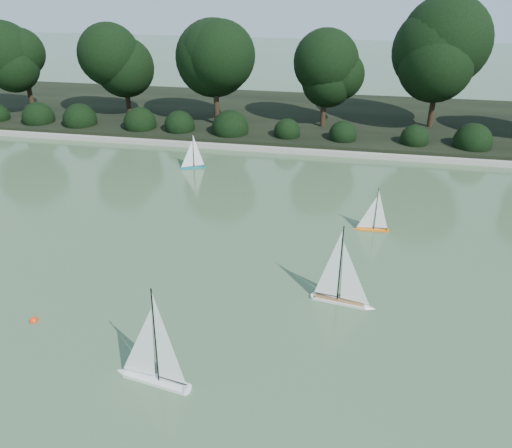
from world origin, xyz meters
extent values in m
plane|color=#344E2F|center=(0.00, 0.00, 0.00)|extent=(80.00, 80.00, 0.00)
cube|color=gray|center=(0.00, 9.00, 0.09)|extent=(40.00, 0.35, 0.18)
cube|color=black|center=(0.00, 13.00, 0.15)|extent=(40.00, 8.00, 0.30)
cylinder|color=black|center=(-11.00, 11.20, 0.76)|extent=(0.20, 0.20, 1.51)
sphere|color=black|center=(-11.00, 11.20, 2.58)|extent=(2.38, 2.38, 2.38)
cylinder|color=black|center=(-7.00, 11.80, 0.68)|extent=(0.20, 0.20, 1.37)
sphere|color=black|center=(-7.00, 11.80, 2.38)|extent=(2.24, 2.24, 2.24)
cylinder|color=black|center=(-3.00, 10.90, 0.83)|extent=(0.20, 0.20, 1.66)
sphere|color=black|center=(-3.00, 10.90, 2.85)|extent=(2.66, 2.66, 2.66)
cylinder|color=black|center=(1.00, 11.40, 0.63)|extent=(0.20, 0.20, 1.26)
sphere|color=black|center=(1.00, 11.40, 2.21)|extent=(2.10, 2.10, 2.10)
cylinder|color=black|center=(5.00, 12.10, 0.86)|extent=(0.20, 0.20, 1.73)
sphere|color=black|center=(5.00, 12.10, 2.99)|extent=(2.80, 2.80, 2.80)
sphere|color=black|center=(-10.00, 9.90, 0.45)|extent=(1.10, 1.10, 1.10)
sphere|color=black|center=(-8.00, 9.90, 0.45)|extent=(1.10, 1.10, 1.10)
sphere|color=black|center=(-6.00, 9.90, 0.45)|extent=(1.10, 1.10, 1.10)
sphere|color=black|center=(-4.00, 9.90, 0.45)|extent=(1.10, 1.10, 1.10)
sphere|color=black|center=(-2.00, 9.90, 0.45)|extent=(1.10, 1.10, 1.10)
sphere|color=black|center=(0.00, 9.90, 0.45)|extent=(1.10, 1.10, 1.10)
sphere|color=black|center=(2.00, 9.90, 0.45)|extent=(1.10, 1.10, 1.10)
sphere|color=black|center=(4.00, 9.90, 0.45)|extent=(1.10, 1.10, 1.10)
sphere|color=black|center=(6.00, 9.90, 0.45)|extent=(1.10, 1.10, 1.10)
cube|color=white|center=(-0.58, -2.02, 0.05)|extent=(1.08, 0.39, 0.11)
cone|color=white|center=(-1.18, -1.92, 0.05)|extent=(0.25, 0.25, 0.21)
cylinder|color=white|center=(-0.05, -2.11, 0.05)|extent=(0.15, 0.15, 0.11)
cylinder|color=black|center=(-0.52, -2.03, 0.93)|extent=(0.02, 0.02, 1.65)
cylinder|color=black|center=(-0.29, -2.07, 0.17)|extent=(0.48, 0.10, 0.02)
cube|color=silver|center=(2.12, 0.58, 0.05)|extent=(1.03, 0.35, 0.10)
cone|color=silver|center=(2.70, 0.50, 0.05)|extent=(0.23, 0.23, 0.20)
cylinder|color=silver|center=(1.62, 0.66, 0.05)|extent=(0.14, 0.14, 0.10)
cube|color=olive|center=(2.12, 0.58, 0.10)|extent=(0.94, 0.28, 0.01)
cylinder|color=black|center=(2.07, 0.59, 0.88)|extent=(0.02, 0.02, 1.56)
cylinder|color=black|center=(1.85, 0.62, 0.16)|extent=(0.46, 0.08, 0.02)
cube|color=orange|center=(2.78, 3.69, 0.03)|extent=(0.70, 0.17, 0.07)
cone|color=orange|center=(2.38, 3.67, 0.03)|extent=(0.15, 0.15, 0.14)
cylinder|color=orange|center=(3.13, 3.71, 0.03)|extent=(0.09, 0.09, 0.07)
cylinder|color=black|center=(2.82, 3.69, 0.61)|extent=(0.01, 0.01, 1.08)
cylinder|color=black|center=(2.97, 3.70, 0.11)|extent=(0.32, 0.03, 0.01)
cube|color=#0C7681|center=(-2.74, 6.92, 0.04)|extent=(0.70, 0.39, 0.07)
cone|color=#0C7681|center=(-3.12, 6.77, 0.04)|extent=(0.18, 0.18, 0.14)
cylinder|color=#0C7681|center=(-2.42, 7.05, 0.04)|extent=(0.11, 0.11, 0.07)
cylinder|color=black|center=(-2.71, 6.94, 0.62)|extent=(0.02, 0.02, 1.09)
cylinder|color=black|center=(-2.57, 6.99, 0.11)|extent=(0.30, 0.13, 0.01)
sphere|color=red|center=(-3.29, -1.03, 0.00)|extent=(0.16, 0.16, 0.16)
camera|label=1|loc=(2.01, -7.34, 5.68)|focal=35.00mm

